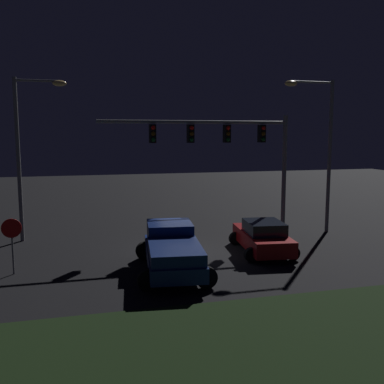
{
  "coord_description": "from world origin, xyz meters",
  "views": [
    {
      "loc": [
        -4.74,
        -19.4,
        5.5
      ],
      "look_at": [
        0.36,
        0.24,
        2.78
      ],
      "focal_mm": 40.81,
      "sensor_mm": 36.0,
      "label": 1
    }
  ],
  "objects_px": {
    "car_sedan": "(263,237)",
    "traffic_signal_gantry": "(228,143)",
    "street_lamp_left": "(28,140)",
    "street_lamp_right": "(321,138)",
    "pickup_truck": "(172,247)",
    "stop_sign": "(12,235)"
  },
  "relations": [
    {
      "from": "pickup_truck",
      "to": "traffic_signal_gantry",
      "type": "distance_m",
      "value": 8.05
    },
    {
      "from": "street_lamp_right",
      "to": "car_sedan",
      "type": "bearing_deg",
      "value": -146.2
    },
    {
      "from": "street_lamp_right",
      "to": "pickup_truck",
      "type": "bearing_deg",
      "value": -152.62
    },
    {
      "from": "traffic_signal_gantry",
      "to": "street_lamp_left",
      "type": "height_order",
      "value": "street_lamp_left"
    },
    {
      "from": "stop_sign",
      "to": "car_sedan",
      "type": "bearing_deg",
      "value": 2.62
    },
    {
      "from": "car_sedan",
      "to": "traffic_signal_gantry",
      "type": "distance_m",
      "value": 5.78
    },
    {
      "from": "pickup_truck",
      "to": "car_sedan",
      "type": "height_order",
      "value": "pickup_truck"
    },
    {
      "from": "street_lamp_right",
      "to": "stop_sign",
      "type": "distance_m",
      "value": 16.34
    },
    {
      "from": "pickup_truck",
      "to": "street_lamp_right",
      "type": "distance_m",
      "value": 11.39
    },
    {
      "from": "car_sedan",
      "to": "street_lamp_right",
      "type": "bearing_deg",
      "value": -49.46
    },
    {
      "from": "street_lamp_right",
      "to": "street_lamp_left",
      "type": "bearing_deg",
      "value": 172.5
    },
    {
      "from": "traffic_signal_gantry",
      "to": "car_sedan",
      "type": "bearing_deg",
      "value": -83.52
    },
    {
      "from": "car_sedan",
      "to": "street_lamp_right",
      "type": "relative_size",
      "value": 0.55
    },
    {
      "from": "street_lamp_left",
      "to": "car_sedan",
      "type": "bearing_deg",
      "value": -25.97
    },
    {
      "from": "street_lamp_left",
      "to": "stop_sign",
      "type": "relative_size",
      "value": 3.71
    },
    {
      "from": "traffic_signal_gantry",
      "to": "street_lamp_left",
      "type": "distance_m",
      "value": 10.25
    },
    {
      "from": "pickup_truck",
      "to": "street_lamp_left",
      "type": "height_order",
      "value": "street_lamp_left"
    },
    {
      "from": "car_sedan",
      "to": "street_lamp_left",
      "type": "xyz_separation_m",
      "value": [
        -10.6,
        5.16,
        4.46
      ]
    },
    {
      "from": "car_sedan",
      "to": "traffic_signal_gantry",
      "type": "xyz_separation_m",
      "value": [
        -0.44,
        3.84,
        4.29
      ]
    },
    {
      "from": "street_lamp_right",
      "to": "stop_sign",
      "type": "relative_size",
      "value": 3.76
    },
    {
      "from": "pickup_truck",
      "to": "car_sedan",
      "type": "relative_size",
      "value": 1.22
    },
    {
      "from": "traffic_signal_gantry",
      "to": "street_lamp_left",
      "type": "xyz_separation_m",
      "value": [
        -10.17,
        1.32,
        0.17
      ]
    }
  ]
}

